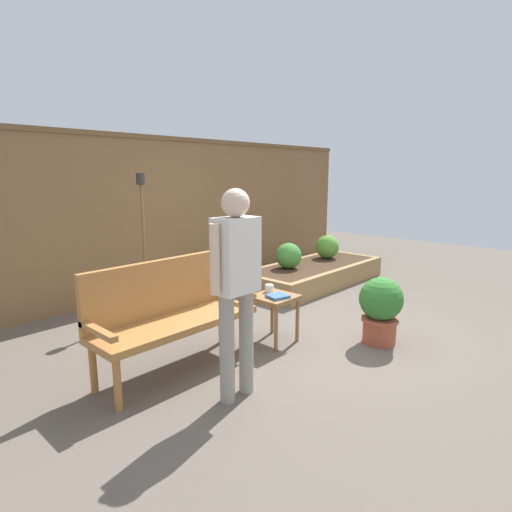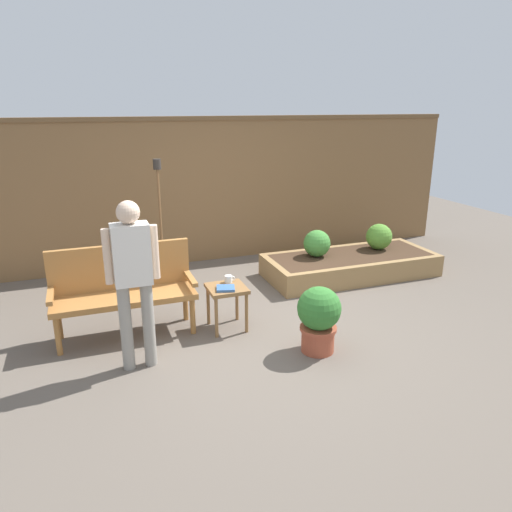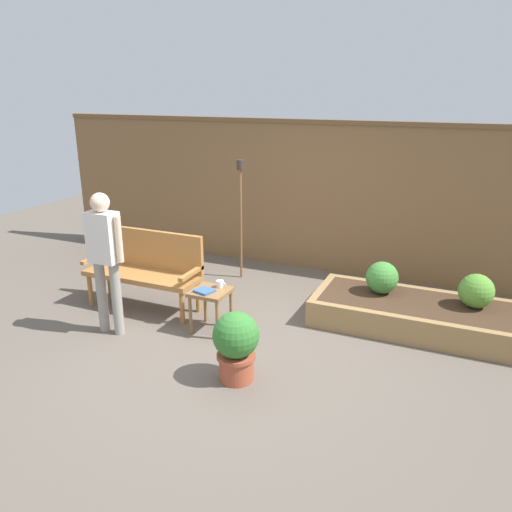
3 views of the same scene
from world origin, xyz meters
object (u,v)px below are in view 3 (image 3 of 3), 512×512
Objects in this scene: shrub_near_bench at (382,278)px; tiki_torch at (241,198)px; garden_bench at (146,264)px; potted_boxwood at (236,343)px; side_table at (211,297)px; book_on_table at (204,291)px; person_by_bench at (105,252)px; cup_on_table at (220,284)px; shrub_far_corner at (476,291)px.

tiki_torch is at bearing 165.85° from shrub_near_bench.
potted_boxwood is (1.73, -1.07, -0.18)m from garden_bench.
shrub_near_bench reaches higher than side_table.
potted_boxwood is at bearing -116.57° from shrub_near_bench.
person_by_bench is (-0.96, -0.40, 0.44)m from book_on_table.
shrub_near_bench is 3.11m from person_by_bench.
cup_on_table is 0.07× the size of tiki_torch.
tiki_torch is (-0.37, 1.71, 0.65)m from book_on_table.
garden_bench reaches higher than shrub_far_corner.
book_on_table is (1.00, -0.35, -0.05)m from garden_bench.
garden_bench is at bearing 175.83° from book_on_table.
tiki_torch reaches higher than side_table.
shrub_near_bench is at bearing 17.34° from garden_bench.
tiki_torch is at bearing 106.98° from cup_on_table.
tiki_torch reaches higher than shrub_far_corner.
side_table is 4.12× the size of cup_on_table.
garden_bench is 2.16× the size of potted_boxwood.
person_by_bench is (-2.63, -1.59, 0.45)m from shrub_near_bench.
side_table is 1.99m from shrub_near_bench.
garden_bench is 1.11m from cup_on_table.
person_by_bench reaches higher than cup_on_table.
person_by_bench is at bearing -154.34° from side_table.
book_on_table is (-0.03, -0.07, 0.10)m from side_table.
side_table is 0.29× the size of tiki_torch.
shrub_near_bench reaches higher than potted_boxwood.
book_on_table is 1.02m from potted_boxwood.
garden_bench is 3.85× the size of shrub_far_corner.
shrub_far_corner is (1.01, 0.00, 0.00)m from shrub_near_bench.
shrub_far_corner is (3.69, 0.84, -0.06)m from garden_bench.
potted_boxwood is 2.74m from shrub_far_corner.
potted_boxwood is (0.69, -0.79, -0.03)m from side_table.
shrub_near_bench is 2.21m from tiki_torch.
tiki_torch is 2.20m from person_by_bench.
cup_on_table reaches higher than book_on_table.
side_table is 0.12m from book_on_table.
shrub_far_corner reaches higher than book_on_table.
shrub_far_corner is at bearing -9.59° from tiki_torch.
book_on_table is at bearing -19.45° from garden_bench.
potted_boxwood is at bearing -55.09° from cup_on_table.
potted_boxwood is 1.79× the size of shrub_near_bench.
person_by_bench reaches higher than garden_bench.
cup_on_table is 0.31× the size of shrub_far_corner.
side_table is 1.05m from potted_boxwood.
tiki_torch is at bearing 114.30° from potted_boxwood.
shrub_far_corner reaches higher than potted_boxwood.
garden_bench is 1.61m from tiki_torch.
side_table is 0.31× the size of person_by_bench.
tiki_torch is at bearing 103.87° from side_table.
garden_bench is at bearing -167.21° from shrub_far_corner.
shrub_far_corner is at bearing 0.00° from shrub_near_bench.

